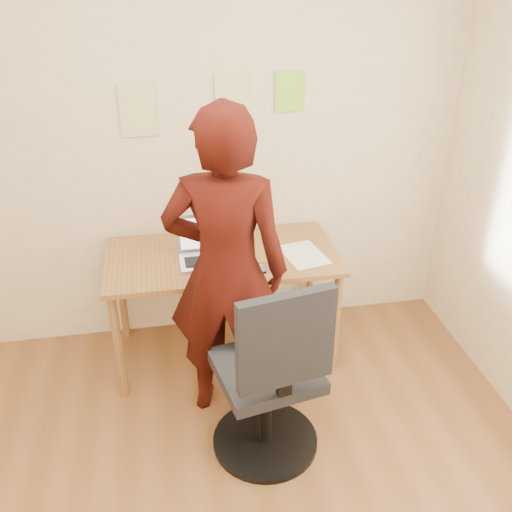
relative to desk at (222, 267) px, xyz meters
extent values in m
cube|color=beige|center=(-0.17, 0.39, 0.70)|extent=(3.50, 0.04, 2.70)
cube|color=#935E32|center=(0.00, 0.00, 0.07)|extent=(1.40, 0.70, 0.03)
cylinder|color=#935E32|center=(-0.65, -0.30, -0.30)|extent=(0.05, 0.05, 0.71)
cylinder|color=#935E32|center=(0.65, -0.30, -0.30)|extent=(0.05, 0.05, 0.71)
cylinder|color=#935E32|center=(-0.65, 0.30, -0.30)|extent=(0.05, 0.05, 0.71)
cylinder|color=#935E32|center=(0.65, 0.30, -0.30)|extent=(0.05, 0.05, 0.71)
cube|color=#B6B6BD|center=(-0.10, -0.08, 0.09)|extent=(0.33, 0.23, 0.01)
cube|color=black|center=(-0.10, -0.08, 0.10)|extent=(0.27, 0.13, 0.00)
cube|color=#B6B6BD|center=(-0.10, 0.07, 0.21)|extent=(0.33, 0.07, 0.22)
cube|color=white|center=(-0.10, 0.07, 0.21)|extent=(0.29, 0.05, 0.18)
cube|color=white|center=(0.49, -0.09, 0.09)|extent=(0.28, 0.36, 0.00)
cube|color=black|center=(0.20, -0.21, 0.09)|extent=(0.07, 0.12, 0.01)
cube|color=#3F4C59|center=(0.20, -0.21, 0.10)|extent=(0.06, 0.10, 0.00)
cube|color=#D5CF7F|center=(-0.42, 0.36, 0.89)|extent=(0.21, 0.00, 0.30)
cube|color=#D5CF7F|center=(0.13, 0.36, 0.93)|extent=(0.21, 0.00, 0.30)
cube|color=#90DB31|center=(0.48, 0.36, 0.96)|extent=(0.18, 0.00, 0.24)
cube|color=black|center=(0.11, -0.82, -0.15)|extent=(0.56, 0.56, 0.07)
cube|color=black|center=(0.16, -1.05, 0.20)|extent=(0.46, 0.14, 0.48)
cube|color=black|center=(0.16, -1.04, -0.05)|extent=(0.07, 0.06, 0.13)
cylinder|color=black|center=(0.11, -0.82, -0.41)|extent=(0.07, 0.07, 0.48)
cylinder|color=black|center=(0.11, -0.82, -0.64)|extent=(0.57, 0.57, 0.03)
imported|color=#320B06|center=(-0.03, -0.48, 0.25)|extent=(0.74, 0.58, 1.80)
camera|label=1|loc=(-0.33, -3.02, 1.74)|focal=40.00mm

